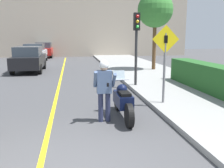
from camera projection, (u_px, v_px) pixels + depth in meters
name	position (u px, v px, depth m)	size (l,w,h in m)	color
sidewalk_curb	(208.00, 101.00, 8.92)	(4.40, 44.00, 0.14)	gray
road_center_line	(57.00, 95.00, 10.02)	(0.12, 36.00, 0.01)	yellow
building_backdrop	(70.00, 23.00, 28.78)	(28.00, 1.20, 7.60)	#B2A38E
motorcycle	(123.00, 101.00, 7.21)	(0.62, 2.26, 1.31)	black
person_biker	(104.00, 84.00, 6.78)	(0.59, 0.47, 1.72)	#282D4C
crossing_sign	(165.00, 57.00, 8.13)	(0.91, 0.08, 2.55)	slate
traffic_light	(136.00, 35.00, 11.02)	(0.26, 0.30, 3.21)	#2D2D30
hedge_row	(209.00, 77.00, 10.24)	(0.90, 5.84, 1.07)	#235623
street_tree	(155.00, 10.00, 16.17)	(2.30, 2.30, 5.04)	brown
parked_car_black	(29.00, 59.00, 16.59)	(1.88, 4.20, 1.68)	black
parked_car_silver	(35.00, 53.00, 22.68)	(1.88, 4.20, 1.68)	black
parked_car_red	(44.00, 50.00, 27.94)	(1.88, 4.20, 1.68)	black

